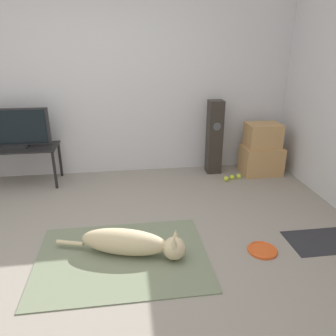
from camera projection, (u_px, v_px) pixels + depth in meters
The scene contains 14 objects.
ground_plane at pixel (104, 258), 2.87m from camera, with size 12.00×12.00×0.00m, color gray.
wall_back at pixel (104, 81), 4.34m from camera, with size 8.00×0.06×2.55m.
area_rug at pixel (122, 257), 2.88m from camera, with size 1.49×1.10×0.01m.
dog at pixel (133, 243), 2.87m from camera, with size 1.14×0.44×0.26m.
frisbee at pixel (262, 250), 2.96m from camera, with size 0.27×0.27×0.03m.
cardboard_box_lower at pixel (261, 160), 4.66m from camera, with size 0.54×0.40×0.39m.
cardboard_box_upper at pixel (263, 135), 4.53m from camera, with size 0.46×0.34×0.33m.
floor_speaker at pixel (214, 137), 4.58m from camera, with size 0.20×0.20×1.03m.
tv_stand at pixel (17, 152), 4.20m from camera, with size 1.02×0.48×0.51m.
tv at pixel (13, 129), 4.10m from camera, with size 0.90×0.20×0.50m.
tennis_ball_by_boxes at pixel (239, 176), 4.52m from camera, with size 0.07×0.07×0.07m.
tennis_ball_near_speaker at pixel (226, 179), 4.44m from camera, with size 0.07×0.07×0.07m.
tennis_ball_loose_on_carpet at pixel (232, 177), 4.49m from camera, with size 0.07×0.07×0.07m.
door_mat at pixel (323, 241), 3.11m from camera, with size 0.68×0.43×0.01m.
Camera 1 is at (0.22, -2.44, 1.78)m, focal length 35.00 mm.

